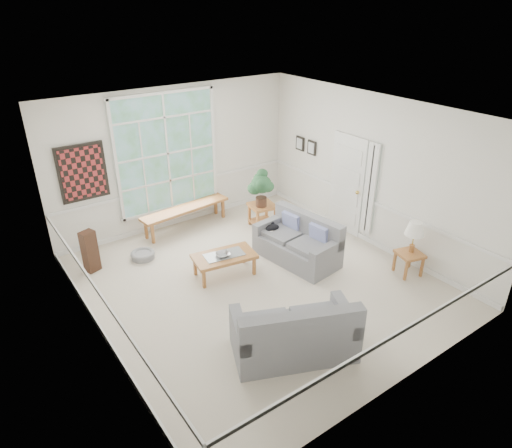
{
  "coord_description": "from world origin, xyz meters",
  "views": [
    {
      "loc": [
        -3.97,
        -5.53,
        4.59
      ],
      "look_at": [
        0.1,
        0.2,
        1.05
      ],
      "focal_mm": 32.0,
      "sensor_mm": 36.0,
      "label": 1
    }
  ],
  "objects_px": {
    "loveseat_right": "(297,240)",
    "side_table": "(408,263)",
    "loveseat_front": "(294,326)",
    "end_table": "(262,216)",
    "coffee_table": "(225,265)"
  },
  "relations": [
    {
      "from": "loveseat_right",
      "to": "coffee_table",
      "type": "height_order",
      "value": "loveseat_right"
    },
    {
      "from": "loveseat_right",
      "to": "side_table",
      "type": "distance_m",
      "value": 2.07
    },
    {
      "from": "coffee_table",
      "to": "end_table",
      "type": "xyz_separation_m",
      "value": [
        1.7,
        1.18,
        0.06
      ]
    },
    {
      "from": "coffee_table",
      "to": "loveseat_front",
      "type": "bearing_deg",
      "value": -87.28
    },
    {
      "from": "loveseat_front",
      "to": "loveseat_right",
      "type": "bearing_deg",
      "value": 72.32
    },
    {
      "from": "side_table",
      "to": "end_table",
      "type": "bearing_deg",
      "value": 108.79
    },
    {
      "from": "coffee_table",
      "to": "side_table",
      "type": "bearing_deg",
      "value": -25.39
    },
    {
      "from": "loveseat_front",
      "to": "coffee_table",
      "type": "xyz_separation_m",
      "value": [
        0.26,
        2.28,
        -0.25
      ]
    },
    {
      "from": "coffee_table",
      "to": "loveseat_right",
      "type": "bearing_deg",
      "value": -4.51
    },
    {
      "from": "loveseat_front",
      "to": "side_table",
      "type": "bearing_deg",
      "value": 30.25
    },
    {
      "from": "loveseat_front",
      "to": "side_table",
      "type": "height_order",
      "value": "loveseat_front"
    },
    {
      "from": "loveseat_right",
      "to": "loveseat_front",
      "type": "relative_size",
      "value": 0.95
    },
    {
      "from": "side_table",
      "to": "loveseat_right",
      "type": "bearing_deg",
      "value": 130.69
    },
    {
      "from": "loveseat_front",
      "to": "end_table",
      "type": "xyz_separation_m",
      "value": [
        1.97,
        3.46,
        -0.19
      ]
    },
    {
      "from": "loveseat_right",
      "to": "coffee_table",
      "type": "bearing_deg",
      "value": 158.45
    }
  ]
}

